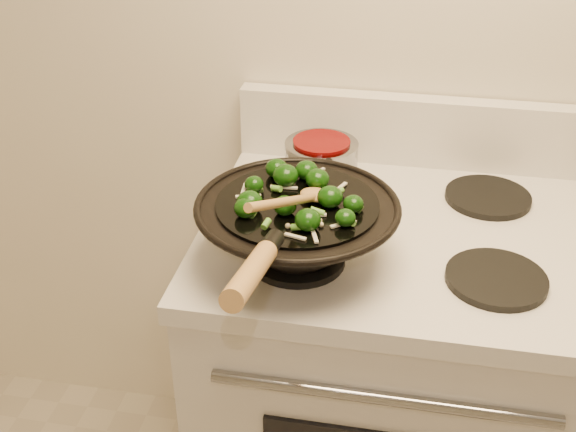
# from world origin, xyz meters

# --- Properties ---
(stove) EXTENTS (0.78, 0.67, 1.08)m
(stove) POSITION_xyz_m (-0.25, 1.17, 0.47)
(stove) COLOR white
(stove) RESTS_ON ground
(wok) EXTENTS (0.37, 0.61, 0.23)m
(wok) POSITION_xyz_m (-0.43, 1.02, 1.00)
(wok) COLOR black
(wok) RESTS_ON stove
(stirfry) EXTENTS (0.23, 0.26, 0.04)m
(stirfry) POSITION_xyz_m (-0.44, 1.03, 1.06)
(stirfry) COLOR black
(stirfry) RESTS_ON wok
(wooden_spoon) EXTENTS (0.11, 0.27, 0.11)m
(wooden_spoon) POSITION_xyz_m (-0.42, 0.97, 1.08)
(wooden_spoon) COLOR #AC7E43
(wooden_spoon) RESTS_ON wok
(saucepan) EXTENTS (0.16, 0.25, 0.09)m
(saucepan) POSITION_xyz_m (-0.43, 1.32, 0.98)
(saucepan) COLOR gray
(saucepan) RESTS_ON stove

